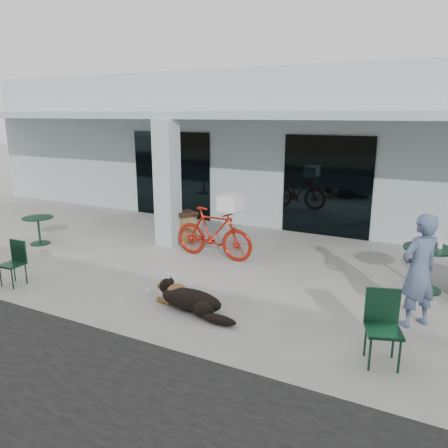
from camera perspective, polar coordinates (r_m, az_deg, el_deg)
The scene contains 17 objects.
ground at distance 8.71m, azimuth -7.61°, elevation -7.79°, with size 80.00×80.00×0.00m, color #B0AEA6.
building at distance 15.82m, azimuth 10.32°, elevation 10.37°, with size 22.00×7.00×4.50m, color #A9B8BF.
storefront_glass_left at distance 14.12m, azimuth -6.86°, elevation 6.39°, with size 2.80×0.06×2.70m, color black.
storefront_glass_right at distance 12.06m, azimuth 13.26°, elevation 4.79°, with size 2.40×0.06×2.70m, color black.
column at distance 10.96m, azimuth -7.42°, elevation 5.25°, with size 0.50×0.50×3.12m, color #A9B8BF.
overhang at distance 11.21m, azimuth 2.75°, elevation 14.02°, with size 22.00×2.80×0.18m, color #A9B8BF.
bicycle at distance 10.00m, azimuth -1.38°, elevation -1.20°, with size 0.55×1.96×1.18m, color #9C1A0C.
laundry_basket at distance 9.62m, azimuth 0.93°, elevation 2.82°, with size 0.57×0.42×0.34m, color white.
dog at distance 7.47m, azimuth -4.32°, elevation -9.71°, with size 1.32×0.44×0.44m, color black, non-canonical shape.
cup_near_dog at distance 8.27m, azimuth -9.90°, elevation -8.72°, with size 0.08×0.08×0.10m, color white.
cafe_table_near at distance 12.08m, azimuth -23.00°, elevation -0.80°, with size 0.75×0.75×0.70m, color #133825, non-canonical shape.
cafe_chair_near at distance 9.38m, azimuth -25.95°, elevation -4.71°, with size 0.39×0.43×0.87m, color #133825, non-canonical shape.
cafe_table_far at distance 9.02m, azimuth 24.93°, elevation -5.38°, with size 0.90×0.90×0.85m, color #133825, non-canonical shape.
cafe_chair_far_a at distance 6.23m, azimuth 20.12°, elevation -12.86°, with size 0.45×0.49×1.00m, color #133825, non-canonical shape.
person at distance 7.35m, azimuth 24.10°, elevation -5.63°, with size 0.66×0.43×1.81m, color #455574.
cup_on_table at distance 8.93m, azimuth 26.37°, elevation -2.50°, with size 0.08×0.08×0.11m, color white.
trash_receptacle at distance 11.30m, azimuth -5.02°, elevation -0.39°, with size 0.48×0.48×0.82m, color brown, non-canonical shape.
Camera 1 is at (4.71, -6.57, 3.24)m, focal length 35.00 mm.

